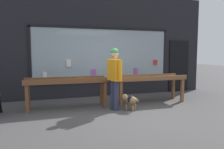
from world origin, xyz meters
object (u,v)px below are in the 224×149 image
object	(u,v)px
person_browsing	(114,74)
small_dog	(130,100)
display_table_left	(67,84)
display_table_right	(149,81)

from	to	relation	value
person_browsing	small_dog	world-z (taller)	person_browsing
person_browsing	small_dog	xyz separation A→B (m)	(0.39, -0.19, -0.72)
display_table_left	person_browsing	xyz separation A→B (m)	(1.25, -0.58, 0.31)
display_table_left	display_table_right	world-z (taller)	display_table_left
display_table_left	small_dog	bearing A→B (deg)	-25.27
display_table_left	person_browsing	size ratio (longest dim) A/B	1.36
display_table_left	small_dog	xyz separation A→B (m)	(1.63, -0.77, -0.41)
display_table_right	person_browsing	world-z (taller)	person_browsing
display_table_right	person_browsing	xyz separation A→B (m)	(-1.40, -0.59, 0.32)
display_table_left	person_browsing	bearing A→B (deg)	-25.09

